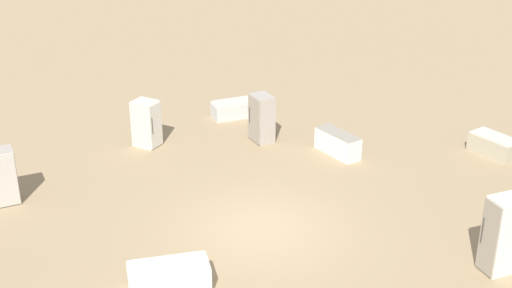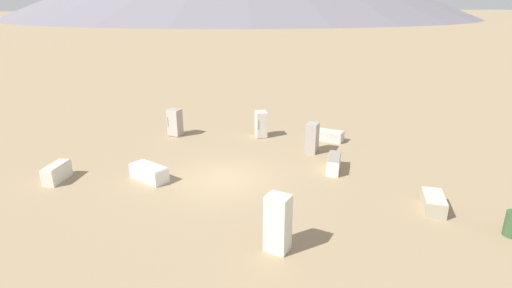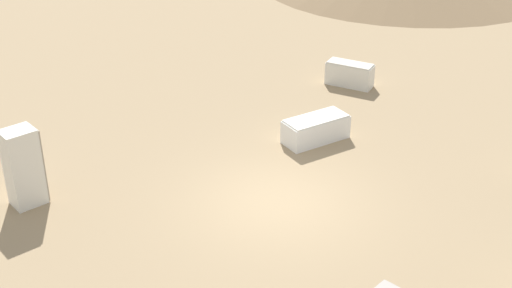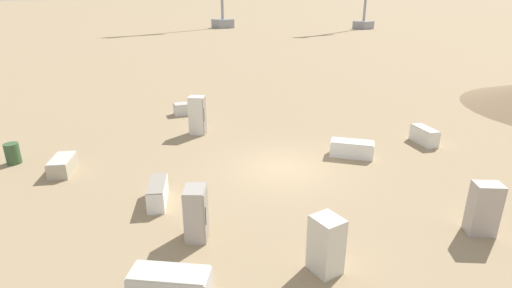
% 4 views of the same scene
% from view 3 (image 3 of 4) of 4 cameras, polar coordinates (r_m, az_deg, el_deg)
% --- Properties ---
extents(ground_plane, '(1000.00, 1000.00, 0.00)m').
position_cam_3_polar(ground_plane, '(17.12, 1.70, -4.60)').
color(ground_plane, '#9E8460').
extents(discarded_fridge_0, '(1.76, 1.92, 0.70)m').
position_cam_3_polar(discarded_fridge_0, '(19.77, 4.80, 1.20)').
color(discarded_fridge_0, white).
rests_on(discarded_fridge_0, ground_plane).
extents(discarded_fridge_3, '(1.09, 1.62, 0.78)m').
position_cam_3_polar(discarded_fridge_3, '(23.43, 7.50, 5.56)').
color(discarded_fridge_3, silver).
rests_on(discarded_fridge_3, ground_plane).
extents(discarded_fridge_4, '(0.98, 0.97, 1.94)m').
position_cam_3_polar(discarded_fridge_4, '(17.42, -18.08, -1.78)').
color(discarded_fridge_4, silver).
rests_on(discarded_fridge_4, ground_plane).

